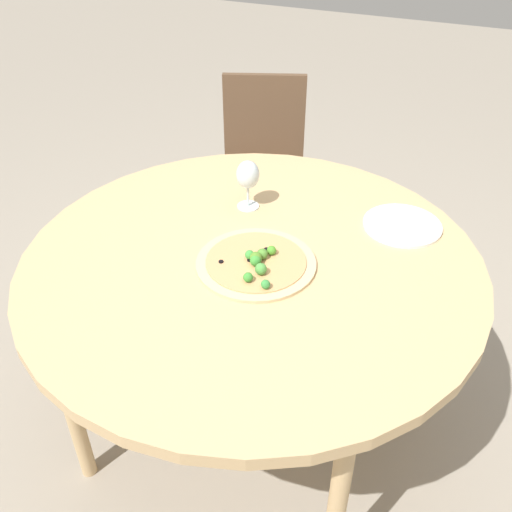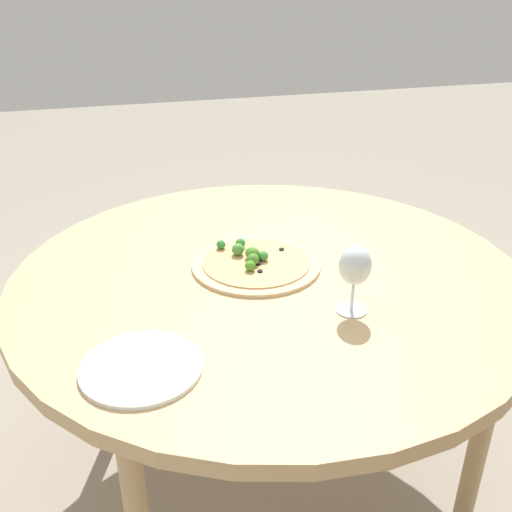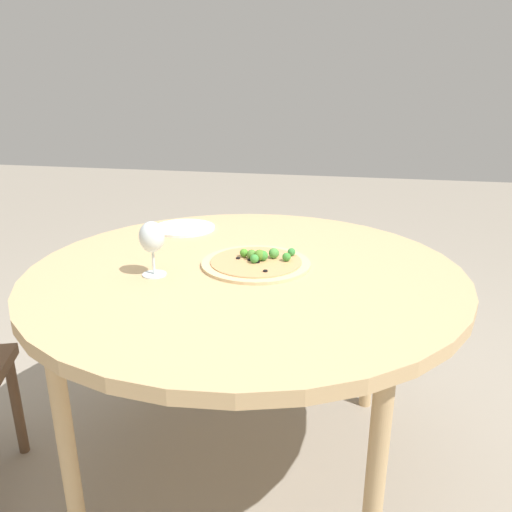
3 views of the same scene
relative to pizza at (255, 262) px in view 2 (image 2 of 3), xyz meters
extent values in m
plane|color=gray|center=(0.03, -0.03, -0.76)|extent=(12.00, 12.00, 0.00)
cylinder|color=tan|center=(0.03, -0.03, -0.03)|extent=(1.37, 1.37, 0.04)
cylinder|color=tan|center=(0.45, -0.46, -0.40)|extent=(0.05, 0.05, 0.71)
cylinder|color=tan|center=(-0.39, 0.39, -0.40)|extent=(0.05, 0.05, 0.71)
cylinder|color=tan|center=(0.45, 0.39, -0.40)|extent=(0.05, 0.05, 0.71)
cylinder|color=#DBBC89|center=(0.00, 0.00, 0.00)|extent=(0.35, 0.35, 0.01)
cylinder|color=tan|center=(0.00, 0.00, 0.00)|extent=(0.29, 0.29, 0.00)
sphere|color=#4F9A2D|center=(-0.03, -0.05, 0.02)|extent=(0.03, 0.03, 0.03)
sphere|color=#509A41|center=(-0.03, 0.05, 0.02)|extent=(0.03, 0.03, 0.03)
sphere|color=#53882C|center=(0.00, 0.01, 0.02)|extent=(0.04, 0.04, 0.04)
sphere|color=green|center=(0.02, 0.00, 0.02)|extent=(0.03, 0.03, 0.03)
sphere|color=#3F9236|center=(-0.01, 0.02, 0.02)|extent=(0.03, 0.03, 0.03)
sphere|color=#518B34|center=(-0.01, -0.02, 0.02)|extent=(0.03, 0.03, 0.03)
sphere|color=#3E9035|center=(-0.01, 0.09, 0.02)|extent=(0.03, 0.03, 0.03)
sphere|color=#3A8E3F|center=(-0.07, 0.10, 0.02)|extent=(0.03, 0.03, 0.03)
cylinder|color=black|center=(0.02, 0.01, 0.01)|extent=(0.01, 0.01, 0.00)
cylinder|color=black|center=(0.00, -0.02, 0.01)|extent=(0.01, 0.01, 0.00)
cylinder|color=black|center=(0.00, 0.01, 0.01)|extent=(0.01, 0.01, 0.00)
cylinder|color=black|center=(0.00, -0.06, 0.01)|extent=(0.01, 0.01, 0.00)
cylinder|color=black|center=(0.09, 0.04, 0.01)|extent=(0.01, 0.01, 0.00)
cylinder|color=silver|center=(0.15, -0.29, -0.01)|extent=(0.07, 0.07, 0.00)
cylinder|color=silver|center=(0.15, -0.29, 0.03)|extent=(0.01, 0.01, 0.07)
ellipsoid|color=silver|center=(0.15, -0.29, 0.11)|extent=(0.08, 0.08, 0.09)
cylinder|color=white|center=(-0.35, -0.37, 0.00)|extent=(0.25, 0.25, 0.01)
camera|label=1|loc=(-0.52, 1.21, 0.99)|focal=40.00mm
camera|label=2|loc=(-0.39, -1.32, 0.71)|focal=40.00mm
camera|label=3|loc=(1.47, 0.30, 0.54)|focal=35.00mm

